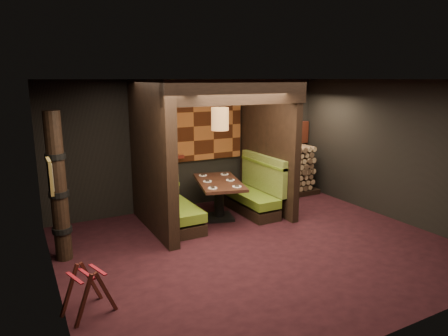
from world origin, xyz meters
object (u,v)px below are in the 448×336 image
firewood_stack (285,171)px  booth_bench_right (254,194)px  booth_bench_left (173,207)px  luggage_rack (88,289)px  pendant_lamp (220,119)px  totem_column (58,188)px  dining_table (219,192)px

firewood_stack → booth_bench_right: bearing=-152.7°
booth_bench_left → booth_bench_right: (1.89, 0.00, 0.00)m
luggage_rack → booth_bench_left: bearing=49.1°
pendant_lamp → luggage_rack: (-3.02, -2.23, -1.77)m
luggage_rack → totem_column: totem_column is taller
luggage_rack → firewood_stack: size_ratio=0.40×
booth_bench_right → dining_table: size_ratio=0.94×
totem_column → firewood_stack: bearing=13.2°
pendant_lamp → totem_column: pendant_lamp is taller
booth_bench_left → firewood_stack: firewood_stack is taller
luggage_rack → firewood_stack: firewood_stack is taller
booth_bench_right → luggage_rack: booth_bench_right is taller
totem_column → booth_bench_left: bearing=14.8°
pendant_lamp → luggage_rack: pendant_lamp is taller
totem_column → luggage_rack: bearing=-87.4°
dining_table → luggage_rack: size_ratio=2.46×
totem_column → firewood_stack: (5.33, 1.25, -0.57)m
booth_bench_right → luggage_rack: size_ratio=2.32×
booth_bench_left → luggage_rack: 3.07m
firewood_stack → totem_column: bearing=-166.8°
booth_bench_left → firewood_stack: size_ratio=0.92×
booth_bench_left → dining_table: 1.03m
booth_bench_right → totem_column: totem_column is taller
luggage_rack → firewood_stack: (5.25, 3.02, 0.29)m
dining_table → luggage_rack: 3.79m
firewood_stack → pendant_lamp: bearing=-160.6°
booth_bench_left → totem_column: (-2.09, -0.55, 0.79)m
totem_column → booth_bench_right: bearing=7.9°
pendant_lamp → totem_column: size_ratio=0.41×
booth_bench_right → firewood_stack: bearing=27.3°
firewood_stack → booth_bench_left: bearing=-167.8°
booth_bench_left → pendant_lamp: bearing=-5.0°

